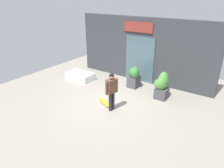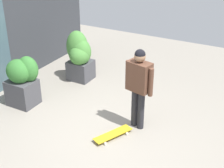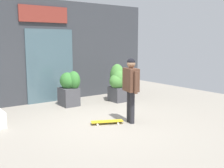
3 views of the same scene
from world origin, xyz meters
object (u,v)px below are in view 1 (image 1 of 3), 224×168
(skateboarder, at_px, (112,88))
(planter_box_right, at_px, (162,85))
(planter_box_left, at_px, (134,76))
(skateboard, at_px, (105,103))

(skateboarder, bearing_deg, planter_box_right, -106.87)
(planter_box_left, bearing_deg, planter_box_right, -13.26)
(skateboard, distance_m, planter_box_left, 2.42)
(skateboard, height_order, planter_box_left, planter_box_left)
(skateboard, xyz_separation_m, planter_box_right, (1.83, 1.96, 0.62))
(skateboarder, height_order, planter_box_left, skateboarder)
(skateboarder, relative_size, planter_box_left, 1.46)
(skateboarder, distance_m, planter_box_left, 2.67)
(skateboarder, relative_size, skateboard, 2.00)
(skateboarder, xyz_separation_m, skateboard, (-0.56, 0.26, -0.95))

